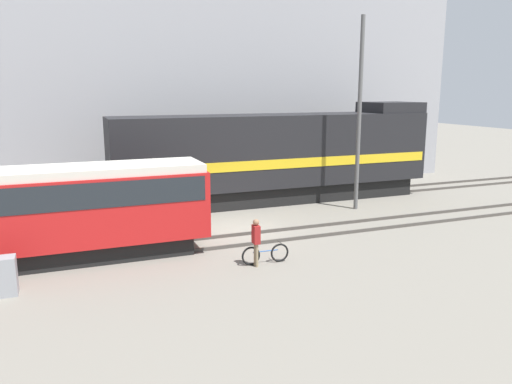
{
  "coord_description": "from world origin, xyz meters",
  "views": [
    {
      "loc": [
        -7.12,
        -20.37,
        6.13
      ],
      "look_at": [
        0.61,
        -0.73,
        1.8
      ],
      "focal_mm": 35.0,
      "sensor_mm": 36.0,
      "label": 1
    }
  ],
  "objects": [
    {
      "name": "person",
      "position": [
        -0.97,
        -4.75,
        1.05
      ],
      "size": [
        0.23,
        0.37,
        1.72
      ],
      "color": "#8C7A5B",
      "rests_on": "ground"
    },
    {
      "name": "track_near",
      "position": [
        0.0,
        -1.73,
        0.07
      ],
      "size": [
        60.0,
        1.51,
        0.14
      ],
      "color": "#47423D",
      "rests_on": "ground"
    },
    {
      "name": "bicycle",
      "position": [
        -0.56,
        -4.62,
        0.35
      ],
      "size": [
        1.79,
        0.44,
        0.75
      ],
      "color": "black",
      "rests_on": "ground"
    },
    {
      "name": "ground_plane",
      "position": [
        0.0,
        0.0,
        0.0
      ],
      "size": [
        120.0,
        120.0,
        0.0
      ],
      "primitive_type": "plane",
      "color": "slate"
    },
    {
      "name": "streetcar",
      "position": [
        -7.23,
        -1.73,
        1.98
      ],
      "size": [
        10.28,
        2.54,
        3.45
      ],
      "color": "black",
      "rests_on": "ground"
    },
    {
      "name": "utility_pole_right",
      "position": [
        7.09,
        1.45,
        4.87
      ],
      "size": [
        0.21,
        0.21,
        9.73
      ],
      "color": "#595959",
      "rests_on": "ground"
    },
    {
      "name": "signal_box",
      "position": [
        -8.99,
        -4.31,
        0.6
      ],
      "size": [
        0.7,
        0.6,
        1.2
      ],
      "color": "gray",
      "rests_on": "ground"
    },
    {
      "name": "building_backdrop",
      "position": [
        0.0,
        12.24,
        6.2
      ],
      "size": [
        38.01,
        6.0,
        12.41
      ],
      "color": "#99999E",
      "rests_on": "ground"
    },
    {
      "name": "freight_locomotive",
      "position": [
        4.01,
        4.62,
        2.54
      ],
      "size": [
        17.83,
        3.04,
        5.43
      ],
      "color": "black",
      "rests_on": "ground"
    },
    {
      "name": "track_far",
      "position": [
        0.0,
        4.62,
        0.07
      ],
      "size": [
        60.0,
        1.51,
        0.14
      ],
      "color": "#47423D",
      "rests_on": "ground"
    }
  ]
}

